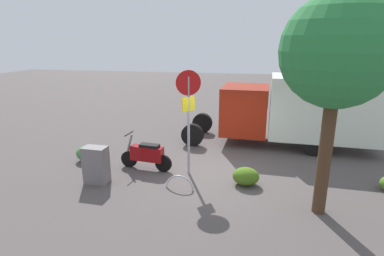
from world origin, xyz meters
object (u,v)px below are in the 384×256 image
Objects in this scene: stop_sign at (188,107)px; street_tree at (338,53)px; utility_cabinet at (96,165)px; bike_rack_hoop at (180,189)px; box_truck_near at (299,108)px; motorcycle at (147,155)px.

street_tree is (-3.66, 1.63, 1.68)m from stop_sign.
utility_cabinet reaches higher than bike_rack_hoop.
utility_cabinet is 2.59m from bike_rack_hoop.
box_truck_near is at bearing -90.38° from street_tree.
stop_sign is 0.64× the size of street_tree.
box_truck_near is at bearing -136.79° from stop_sign.
motorcycle is 6.33m from street_tree.
motorcycle reaches higher than utility_cabinet.
utility_cabinet is 1.32× the size of bike_rack_hoop.
box_truck_near is 4.22× the size of motorcycle.
box_truck_near is at bearing -139.54° from motorcycle.
stop_sign reaches higher than box_truck_near.
bike_rack_hoop is (-2.53, -0.06, -0.56)m from utility_cabinet.
bike_rack_hoop is (3.71, -0.54, -3.88)m from street_tree.
stop_sign is at bearing -155.91° from utility_cabinet.
bike_rack_hoop is at bearing -8.27° from street_tree.
utility_cabinet is at bearing -4.37° from street_tree.
box_truck_near is 5.11m from stop_sign.
box_truck_near is at bearing -129.36° from bike_rack_hoop.
utility_cabinet is at bearing 39.20° from box_truck_near.
utility_cabinet is (1.15, 1.23, 0.04)m from motorcycle.
box_truck_near is 6.79× the size of utility_cabinet.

